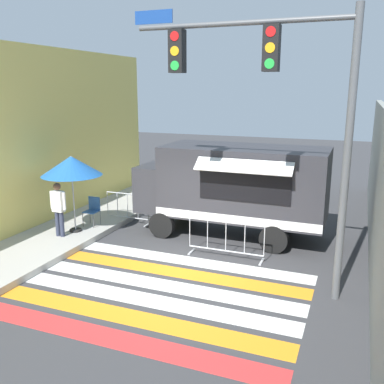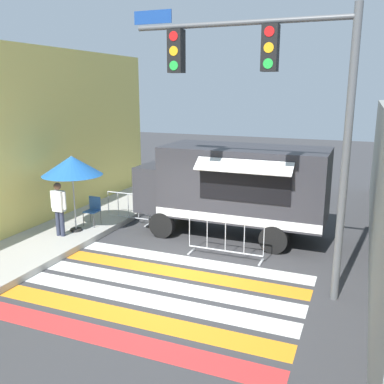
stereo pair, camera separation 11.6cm
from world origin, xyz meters
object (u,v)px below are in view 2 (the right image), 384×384
traffic_signal_pole (271,89)px  food_truck (230,184)px  folding_chair (93,208)px  barricade_side (128,208)px  vendor_person (59,206)px  patio_umbrella (72,166)px  barricade_front (225,240)px

traffic_signal_pole → food_truck: bearing=119.8°
food_truck → traffic_signal_pole: bearing=-60.2°
traffic_signal_pole → folding_chair: size_ratio=6.78×
barricade_side → food_truck: bearing=0.9°
folding_chair → vendor_person: vendor_person is taller
patio_umbrella → barricade_side: 2.59m
folding_chair → barricade_side: folding_chair is taller
food_truck → vendor_person: 5.05m
folding_chair → barricade_front: size_ratio=0.43×
barricade_front → traffic_signal_pole: bearing=-45.1°
vendor_person → barricade_front: 4.93m
food_truck → barricade_front: 2.12m
barricade_side → patio_umbrella: bearing=-113.3°
patio_umbrella → folding_chair: size_ratio=2.58×
vendor_person → barricade_front: size_ratio=0.77×
traffic_signal_pole → barricade_side: traffic_signal_pole is taller
folding_chair → barricade_front: folding_chair is taller
vendor_person → barricade_side: (0.92, 2.34, -0.59)m
vendor_person → traffic_signal_pole: bearing=-12.5°
vendor_person → patio_umbrella: bearing=69.3°
folding_chair → vendor_person: bearing=-101.2°
food_truck → vendor_person: food_truck is taller
traffic_signal_pole → patio_umbrella: size_ratio=2.63×
vendor_person → food_truck: bearing=22.4°
folding_chair → barricade_side: (0.63, 1.07, -0.23)m
food_truck → folding_chair: 4.37m
barricade_front → barricade_side: (-3.94, 1.70, -0.02)m
patio_umbrella → barricade_side: (0.78, 1.80, -1.69)m
patio_umbrella → barricade_side: patio_umbrella is taller
food_truck → barricade_front: (0.44, -1.75, -1.11)m
vendor_person → barricade_side: vendor_person is taller
patio_umbrella → barricade_front: size_ratio=1.11×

